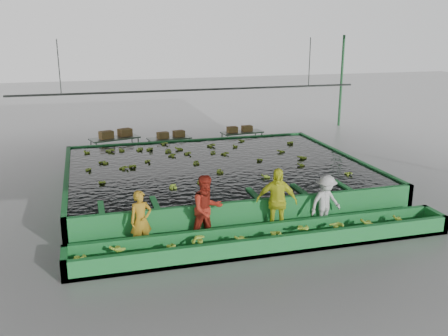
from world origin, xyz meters
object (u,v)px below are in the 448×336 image
object	(u,v)px
packing_table_mid	(169,147)
box_stack_mid	(171,137)
worker_a	(141,221)
packing_table_right	(242,141)
worker_d	(326,202)
flotation_tank	(216,176)
sorting_trough	(268,239)
packing_table_left	(115,148)
worker_c	(277,202)
worker_b	(207,209)
box_stack_left	(116,137)
box_stack_right	(240,132)

from	to	relation	value
packing_table_mid	box_stack_mid	world-z (taller)	box_stack_mid
worker_a	packing_table_right	bearing A→B (deg)	47.09
worker_d	box_stack_mid	world-z (taller)	worker_d
flotation_tank	worker_d	xyz separation A→B (m)	(1.97, -4.30, 0.32)
sorting_trough	packing_table_left	size ratio (longest dim) A/B	4.92
sorting_trough	worker_c	bearing A→B (deg)	56.84
worker_b	box_stack_left	bearing A→B (deg)	87.49
sorting_trough	worker_d	xyz separation A→B (m)	(1.97, 0.80, 0.52)
packing_table_right	worker_c	bearing A→B (deg)	-102.35
sorting_trough	packing_table_left	xyz separation A→B (m)	(-3.08, 10.16, 0.21)
worker_a	box_stack_mid	bearing A→B (deg)	63.66
worker_d	packing_table_right	bearing A→B (deg)	72.95
worker_c	box_stack_mid	size ratio (longest dim) A/B	1.54
sorting_trough	worker_d	bearing A→B (deg)	22.10
flotation_tank	worker_b	size ratio (longest dim) A/B	5.53
packing_table_left	worker_b	bearing A→B (deg)	-79.79
packing_table_right	packing_table_left	bearing A→B (deg)	-179.57
worker_a	packing_table_mid	world-z (taller)	worker_a
packing_table_right	box_stack_left	xyz separation A→B (m)	(-5.60, 0.05, 0.50)
worker_b	packing_table_mid	bearing A→B (deg)	74.01
packing_table_left	box_stack_left	size ratio (longest dim) A/B	1.45
flotation_tank	worker_d	size ratio (longest dim) A/B	6.51
worker_d	packing_table_left	xyz separation A→B (m)	(-5.05, 9.36, -0.31)
worker_d	packing_table_right	size ratio (longest dim) A/B	0.82
sorting_trough	box_stack_right	world-z (taller)	box_stack_right
flotation_tank	worker_d	bearing A→B (deg)	-65.38
flotation_tank	worker_c	bearing A→B (deg)	-83.07
worker_b	packing_table_right	world-z (taller)	worker_b
worker_a	packing_table_right	distance (m)	10.98
flotation_tank	sorting_trough	bearing A→B (deg)	-90.00
worker_a	worker_d	bearing A→B (deg)	-11.83
sorting_trough	flotation_tank	bearing A→B (deg)	90.00
sorting_trough	packing_table_mid	distance (m)	9.98
sorting_trough	packing_table_right	distance (m)	10.52
sorting_trough	worker_a	xyz separation A→B (m)	(-3.08, 0.80, 0.53)
worker_a	packing_table_mid	distance (m)	9.43
packing_table_left	box_stack_mid	distance (m)	2.41
packing_table_left	box_stack_mid	size ratio (longest dim) A/B	1.69
packing_table_right	flotation_tank	bearing A→B (deg)	-116.85
flotation_tank	worker_a	distance (m)	5.30
worker_c	box_stack_right	world-z (taller)	worker_c
box_stack_right	flotation_tank	bearing A→B (deg)	-115.78
flotation_tank	packing_table_left	size ratio (longest dim) A/B	4.92
sorting_trough	box_stack_right	bearing A→B (deg)	76.40
worker_d	sorting_trough	bearing A→B (deg)	-171.24
box_stack_mid	packing_table_right	bearing A→B (deg)	3.92
worker_c	packing_table_left	size ratio (longest dim) A/B	0.91
flotation_tank	packing_table_mid	xyz separation A→B (m)	(-0.80, 4.84, -0.04)
worker_c	box_stack_right	bearing A→B (deg)	100.49
worker_c	packing_table_left	world-z (taller)	worker_c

